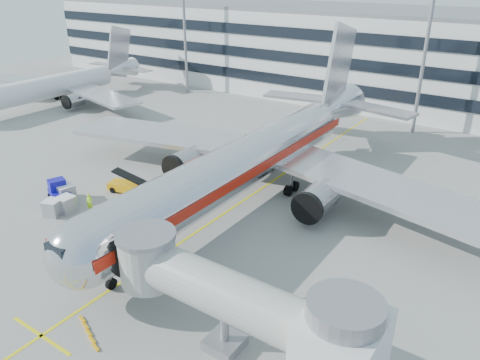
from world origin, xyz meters
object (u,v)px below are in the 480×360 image
Objects in this scene: main_jet at (255,156)px; belt_loader at (131,186)px; ramp_worker at (90,203)px; baggage_tug at (59,192)px; cargo_container_left at (66,193)px; cargo_container_front at (53,208)px; cargo_container_right at (66,204)px.

main_jet reaches higher than belt_loader.
ramp_worker is at bearing -131.68° from main_jet.
cargo_container_left is at bearing 44.42° from baggage_tug.
baggage_tug is at bearing -140.56° from main_jet.
belt_loader is 2.73× the size of cargo_container_front.
ramp_worker is (3.97, -0.16, 0.08)m from cargo_container_left.
belt_loader reaches higher than cargo_container_front.
main_jet is at bearing 39.28° from cargo_container_left.
baggage_tug is 1.77× the size of cargo_container_front.
main_jet reaches higher than cargo_container_front.
belt_loader reaches higher than cargo_container_right.
main_jet is at bearing 48.26° from cargo_container_front.
cargo_container_front is at bearing -58.55° from cargo_container_left.
cargo_container_front is (-2.44, -7.85, 0.11)m from belt_loader.
cargo_container_right is 0.87× the size of ramp_worker.
main_jet is 19.34m from cargo_container_right.
belt_loader is at bearing 73.42° from cargo_container_right.
main_jet is 13.67m from belt_loader.
baggage_tug is at bearing 160.34° from ramp_worker.
cargo_container_front is (-0.46, -1.20, -0.01)m from cargo_container_right.
belt_loader is 8.22m from cargo_container_front.
cargo_container_front is (2.10, -2.29, -0.17)m from baggage_tug.
baggage_tug reaches higher than cargo_container_left.
belt_loader is at bearing 51.40° from cargo_container_left.
cargo_container_right is (2.56, -1.09, -0.16)m from baggage_tug.
main_jet reaches higher than baggage_tug.
cargo_container_left is (0.44, 0.43, -0.12)m from baggage_tug.
ramp_worker is at bearing 47.96° from cargo_container_front.
baggage_tug is at bearing 132.51° from cargo_container_front.
cargo_container_left is 2.60m from cargo_container_right.
cargo_container_right is (-13.01, -13.89, -3.42)m from main_jet.
main_jet reaches higher than ramp_worker.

